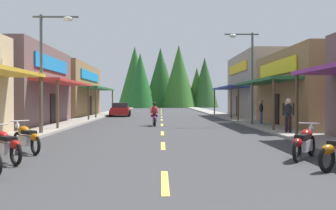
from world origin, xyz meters
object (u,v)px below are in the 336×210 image
Objects in this scene: motorcycle_parked_left_3 at (26,138)px; parked_car_curbside at (120,110)px; motorcycle_parked_left_2 at (5,145)px; rider_cruising_lead at (154,116)px; streetlamp_left at (49,56)px; streetlamp_right at (247,65)px; pedestrian_waiting at (288,113)px; pedestrian_browsing at (287,115)px; motorcycle_parked_right_3 at (304,142)px; pedestrian_by_shop at (261,111)px.

motorcycle_parked_left_3 is 0.38× the size of parked_car_curbside.
rider_cruising_lead is (3.88, 14.59, 0.17)m from motorcycle_parked_left_2.
motorcycle_parked_left_3 is at bearing -80.32° from streetlamp_left.
streetlamp_right reaches higher than rider_cruising_lead.
motorcycle_parked_left_2 is at bearing -82.03° from streetlamp_left.
streetlamp_left reaches higher than pedestrian_waiting.
motorcycle_parked_right_3 is at bearing -123.58° from pedestrian_browsing.
pedestrian_browsing reaches higher than parked_car_curbside.
pedestrian_by_shop reaches higher than motorcycle_parked_left_3.
pedestrian_waiting reaches higher than motorcycle_parked_right_3.
parked_car_curbside is at bearing -41.20° from motorcycle_parked_left_3.
motorcycle_parked_right_3 is 8.49m from motorcycle_parked_left_2.
pedestrian_waiting reaches higher than pedestrian_by_shop.
motorcycle_parked_left_2 is 0.95× the size of motorcycle_parked_left_3.
pedestrian_by_shop reaches higher than motorcycle_parked_right_3.
pedestrian_by_shop is 0.95× the size of pedestrian_waiting.
motorcycle_parked_left_3 is at bearing 135.82° from pedestrian_waiting.
streetlamp_left is 21.48m from parked_car_curbside.
motorcycle_parked_left_2 is at bearing 177.06° from parked_car_curbside.
motorcycle_parked_left_3 is 0.79× the size of rider_cruising_lead.
motorcycle_parked_left_2 is (1.13, -8.10, -3.36)m from streetlamp_left.
streetlamp_right reaches higher than motorcycle_parked_left_2.
rider_cruising_lead is 7.13m from pedestrian_by_shop.
pedestrian_waiting is (6.72, -6.44, 0.40)m from rider_cruising_lead.
pedestrian_by_shop is (7.12, 0.14, 0.34)m from rider_cruising_lead.
motorcycle_parked_left_3 is (-10.01, -12.27, -3.50)m from streetlamp_right.
rider_cruising_lead is 8.82m from pedestrian_browsing.
streetlamp_left is at bearing 167.65° from pedestrian_browsing.
pedestrian_by_shop is at bearing 25.86° from motorcycle_parked_right_3.
streetlamp_right reaches higher than streetlamp_left.
motorcycle_parked_left_3 is (-8.56, 1.55, 0.00)m from motorcycle_parked_right_3.
streetlamp_left is 3.26× the size of motorcycle_parked_right_3.
pedestrian_waiting is at bearing -100.76° from motorcycle_parked_left_3.
streetlamp_right reaches higher than pedestrian_by_shop.
pedestrian_waiting is (10.69, 6.18, 0.56)m from motorcycle_parked_left_3.
motorcycle_parked_left_3 is 0.94× the size of pedestrian_waiting.
streetlamp_left is 12.75m from motorcycle_parked_right_3.
rider_cruising_lead is at bearing 176.67° from streetlamp_right.
motorcycle_parked_left_3 is (1.05, -6.13, -3.36)m from streetlamp_left.
rider_cruising_lead reaches higher than motorcycle_parked_right_3.
rider_cruising_lead is at bearing -59.13° from motorcycle_parked_left_2.
motorcycle_parked_left_2 is 18.39m from pedestrian_by_shop.
motorcycle_parked_left_3 is at bearing 115.60° from motorcycle_parked_right_3.
pedestrian_browsing is (12.07, 1.21, -2.91)m from streetlamp_left.
parked_car_curbside is at bearing 52.02° from motorcycle_parked_right_3.
rider_cruising_lead is at bearing -169.61° from pedestrian_by_shop.
rider_cruising_lead is at bearing 52.31° from streetlamp_left.
pedestrian_browsing reaches higher than motorcycle_parked_left_3.
motorcycle_parked_right_3 is 0.84× the size of rider_cruising_lead.
pedestrian_waiting reaches higher than rider_cruising_lead.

